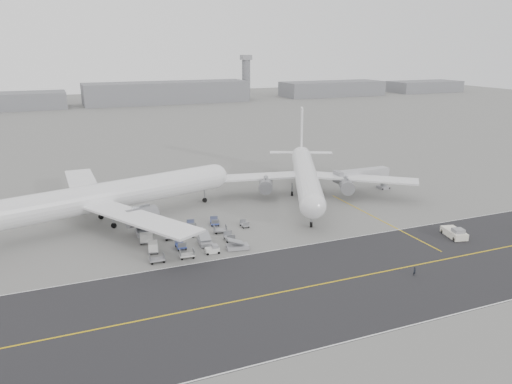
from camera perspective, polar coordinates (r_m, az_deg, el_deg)
name	(u,v)px	position (r m, az deg, el deg)	size (l,w,h in m)	color
ground	(265,247)	(97.45, 1.08, -6.29)	(700.00, 700.00, 0.00)	gray
taxiway	(336,281)	(85.12, 9.17, -10.02)	(220.00, 59.00, 0.03)	#28282A
horizon_buildings	(153,103)	(350.70, -11.68, 9.89)	(520.00, 28.00, 28.00)	slate
control_tower	(246,76)	(373.69, -1.14, 13.10)	(7.00, 7.00, 31.25)	slate
airliner_a	(107,196)	(112.92, -16.68, -0.46)	(61.02, 59.69, 21.53)	white
airliner_b	(306,175)	(128.52, 5.69, 1.96)	(53.07, 54.39, 19.94)	white
pushback_tug	(455,233)	(109.64, 21.75, -4.36)	(4.08, 7.95, 2.24)	white
jet_bridge	(363,176)	(135.60, 12.08, 1.84)	(16.60, 3.30, 6.28)	gray
gse_cluster	(189,242)	(100.76, -7.68, -5.66)	(23.49, 22.63, 2.13)	gray
stray_dolly	(245,227)	(107.89, -1.31, -4.00)	(1.44, 2.33, 1.44)	silver
ground_crew_a	(415,271)	(89.76, 17.67, -8.63)	(0.58, 0.38, 1.58)	black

